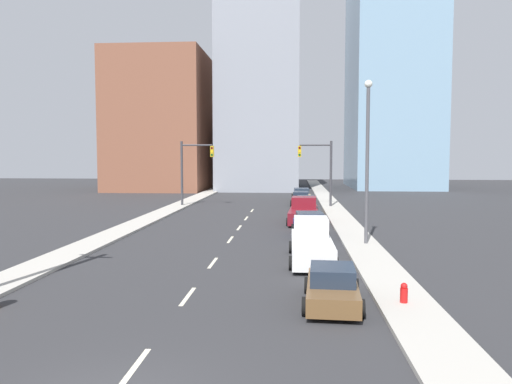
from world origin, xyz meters
TOP-DOWN VIEW (x-y plane):
  - sidewalk_left at (-7.77, 46.71)m, footprint 2.05×93.41m
  - sidewalk_right at (7.77, 46.71)m, footprint 2.05×93.41m
  - lane_stripe_at_2m at (0.00, 2.00)m, footprint 0.16×2.40m
  - lane_stripe_at_8m at (0.00, 8.22)m, footprint 0.16×2.40m
  - lane_stripe_at_14m at (0.00, 13.98)m, footprint 0.16×2.40m
  - lane_stripe_at_21m at (0.00, 20.69)m, footprint 0.16×2.40m
  - lane_stripe_at_26m at (0.00, 25.78)m, footprint 0.16×2.40m
  - lane_stripe_at_31m at (0.00, 31.19)m, footprint 0.16×2.40m
  - lane_stripe_at_37m at (0.00, 37.05)m, footprint 0.16×2.40m
  - building_brick_left at (-16.23, 65.69)m, footprint 14.00×16.00m
  - building_office_center at (-1.37, 69.69)m, footprint 12.00×20.00m
  - building_glass_right at (19.67, 73.69)m, footprint 13.00×20.00m
  - traffic_signal_left at (-6.56, 40.43)m, footprint 3.41×0.35m
  - traffic_signal_right at (6.72, 40.43)m, footprint 3.41×0.35m
  - street_lamp at (8.04, 19.17)m, footprint 0.44×0.44m
  - fire_hydrant at (7.64, 7.52)m, footprint 0.26×0.26m
  - sedan_brown at (5.22, 7.59)m, footprint 2.17×4.39m
  - pickup_truck_white at (4.76, 14.91)m, footprint 2.24×6.38m
  - sedan_blue at (4.91, 22.34)m, footprint 2.34×4.66m
  - pickup_truck_maroon at (4.68, 28.95)m, footprint 2.63×6.36m
  - sedan_orange at (5.02, 35.61)m, footprint 2.04×4.37m
  - sedan_black at (4.66, 42.26)m, footprint 2.18×4.79m
  - sedan_tan at (4.82, 48.05)m, footprint 2.29×4.79m

SIDE VIEW (x-z plane):
  - lane_stripe_at_2m at x=0.00m, z-range 0.00..0.01m
  - lane_stripe_at_8m at x=0.00m, z-range 0.00..0.01m
  - lane_stripe_at_14m at x=0.00m, z-range 0.00..0.01m
  - lane_stripe_at_21m at x=0.00m, z-range 0.00..0.01m
  - lane_stripe_at_26m at x=0.00m, z-range 0.00..0.01m
  - lane_stripe_at_31m at x=0.00m, z-range 0.00..0.01m
  - lane_stripe_at_37m at x=0.00m, z-range 0.00..0.01m
  - sidewalk_left at x=-7.77m, z-range 0.00..0.15m
  - sidewalk_right at x=7.77m, z-range 0.00..0.15m
  - fire_hydrant at x=7.64m, z-range 0.00..0.83m
  - sedan_brown at x=5.22m, z-range -0.06..1.30m
  - sedan_tan at x=4.82m, z-range -0.06..1.37m
  - sedan_black at x=4.66m, z-range -0.06..1.38m
  - sedan_orange at x=5.02m, z-range -0.07..1.46m
  - sedan_blue at x=4.91m, z-range -0.08..1.47m
  - pickup_truck_maroon at x=4.68m, z-range -0.18..1.75m
  - pickup_truck_white at x=4.76m, z-range -0.20..1.86m
  - traffic_signal_left at x=-6.56m, z-range 0.88..7.51m
  - traffic_signal_right at x=6.72m, z-range 0.88..7.51m
  - street_lamp at x=8.04m, z-range 0.68..10.08m
  - building_brick_left at x=-16.23m, z-range 0.00..20.45m
  - building_office_center at x=-1.37m, z-range 0.00..30.42m
  - building_glass_right at x=19.67m, z-range 0.00..39.60m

